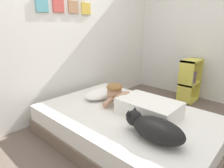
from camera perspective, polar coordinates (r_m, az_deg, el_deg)
ground_plane at (r=2.28m, az=13.34°, el=-18.56°), size 11.74×11.74×0.00m
back_wall at (r=2.95m, az=-13.72°, el=15.52°), size 3.87×0.12×2.50m
side_wall_right at (r=3.81m, az=26.43°, el=14.50°), size 0.10×6.09×2.50m
bed at (r=2.32m, az=3.98°, el=-12.27°), size 1.36×2.04×0.35m
pillow at (r=2.65m, az=-3.16°, el=-2.82°), size 0.52×0.32×0.11m
person_lying at (r=2.21m, az=7.74°, el=-5.71°), size 0.43×0.92×0.27m
dog at (r=1.74m, az=12.43°, el=-12.69°), size 0.26×0.57×0.21m
coffee_cup at (r=2.66m, az=-1.24°, el=-3.08°), size 0.12×0.09×0.07m
cell_phone at (r=2.33m, az=4.90°, el=-7.06°), size 0.07×0.14×0.01m
bookshelf at (r=3.60m, az=21.93°, el=1.00°), size 0.45×0.24×0.75m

